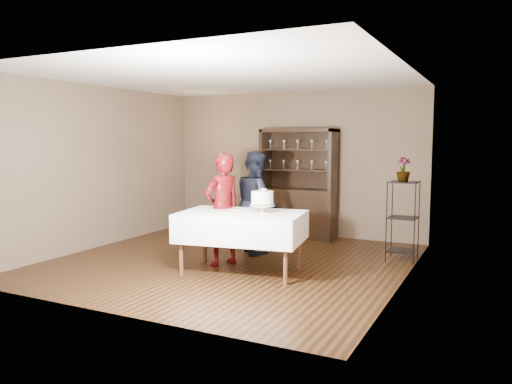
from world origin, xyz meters
TOP-DOWN VIEW (x-y plane):
  - floor at (0.00, 0.00)m, footprint 5.00×5.00m
  - ceiling at (0.00, 0.00)m, footprint 5.00×5.00m
  - back_wall at (0.00, 2.50)m, footprint 5.00×0.02m
  - wall_left at (-2.50, 0.00)m, footprint 0.02×5.00m
  - wall_right at (2.50, 0.00)m, footprint 0.02×5.00m
  - china_hutch at (0.20, 2.25)m, footprint 1.40×0.48m
  - plant_etagere at (2.28, 1.20)m, footprint 0.42×0.42m
  - cake_table at (0.44, -0.46)m, footprint 1.79×1.26m
  - woman at (-0.00, -0.21)m, footprint 0.59×0.70m
  - man at (0.08, 0.73)m, footprint 0.99×1.00m
  - cake at (0.70, -0.35)m, footprint 0.37×0.37m
  - plate_near at (0.21, -0.51)m, footprint 0.20×0.20m
  - plate_far at (0.25, -0.26)m, footprint 0.21×0.21m
  - potted_plant at (2.27, 1.17)m, footprint 0.28×0.28m

SIDE VIEW (x-z plane):
  - floor at x=0.00m, z-range 0.00..0.00m
  - cake_table at x=0.44m, z-range 0.22..1.05m
  - plant_etagere at x=2.28m, z-range 0.05..1.25m
  - china_hutch at x=0.20m, z-range -0.34..1.66m
  - woman at x=0.00m, z-range 0.00..1.62m
  - man at x=0.08m, z-range 0.00..1.63m
  - plate_near at x=0.21m, z-range 0.83..0.84m
  - plate_far at x=0.25m, z-range 0.83..0.84m
  - cake at x=0.70m, z-range 0.78..1.24m
  - back_wall at x=0.00m, z-range 0.00..2.70m
  - wall_left at x=-2.50m, z-range 0.00..2.70m
  - wall_right at x=2.50m, z-range 0.00..2.70m
  - potted_plant at x=2.27m, z-range 1.19..1.55m
  - ceiling at x=0.00m, z-range 2.70..2.70m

